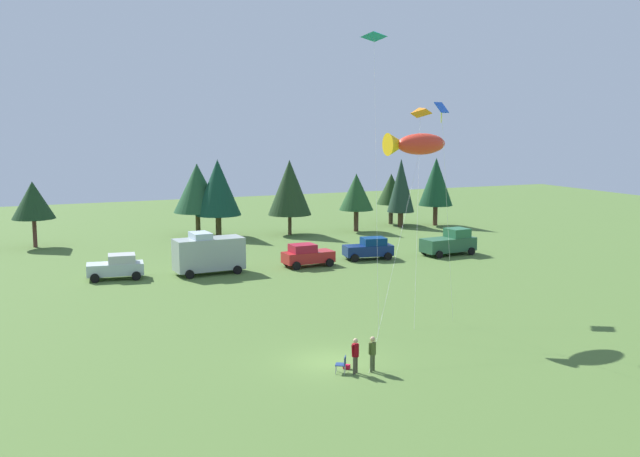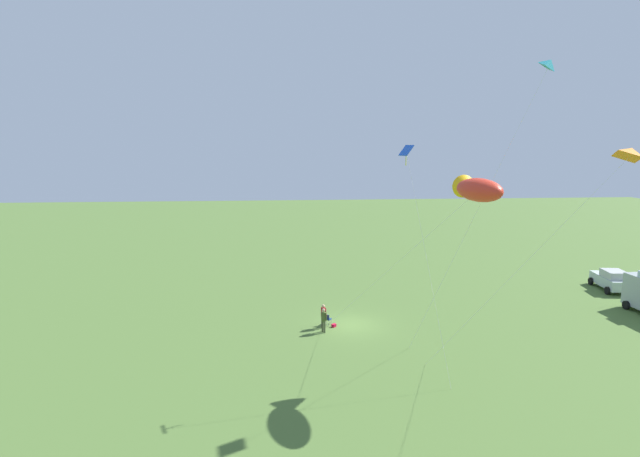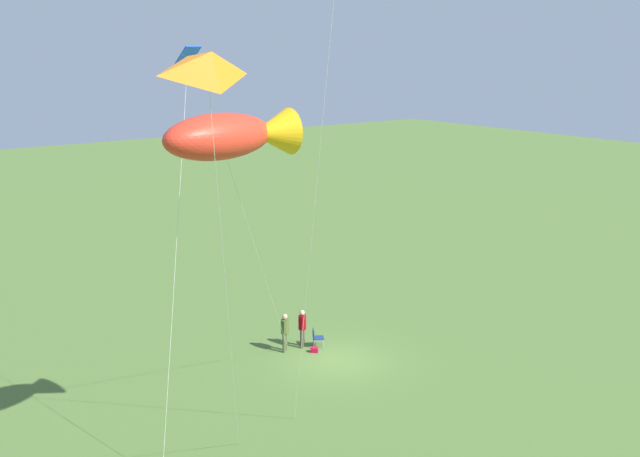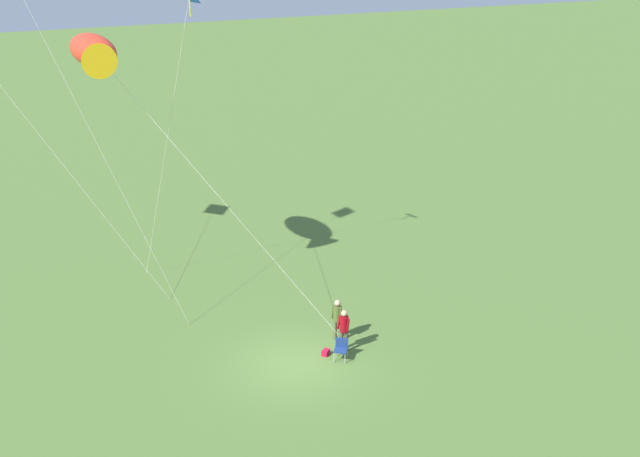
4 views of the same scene
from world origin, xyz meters
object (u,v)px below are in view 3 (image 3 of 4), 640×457
at_px(kite_delta_orange, 212,67).
at_px(kite_diamond_blue, 187,77).
at_px(folding_chair, 316,336).
at_px(person_kite_flyer, 285,330).
at_px(kite_large_fish, 233,136).
at_px(backpack_on_grass, 314,350).
at_px(person_spectator, 302,326).

distance_m(kite_delta_orange, kite_diamond_blue, 10.52).
bearing_deg(folding_chair, person_kite_flyer, -163.10).
height_order(person_kite_flyer, kite_diamond_blue, kite_diamond_blue).
relative_size(kite_large_fish, kite_delta_orange, 0.86).
bearing_deg(folding_chair, kite_delta_orange, -100.47).
bearing_deg(person_kite_flyer, kite_delta_orange, -72.37).
height_order(folding_chair, backpack_on_grass, folding_chair).
relative_size(kite_delta_orange, kite_diamond_blue, 1.01).
bearing_deg(kite_large_fish, person_kite_flyer, -131.26).
bearing_deg(person_spectator, kite_delta_orange, -78.88).
relative_size(person_spectator, kite_diamond_blue, 0.13).
xyz_separation_m(folding_chair, kite_delta_orange, (11.97, 13.29, 12.14)).
bearing_deg(kite_diamond_blue, folding_chair, -154.24).
bearing_deg(kite_large_fish, backpack_on_grass, -138.37).
xyz_separation_m(kite_delta_orange, kite_diamond_blue, (-4.30, -9.58, -0.54)).
xyz_separation_m(person_kite_flyer, kite_delta_orange, (10.55, 13.66, 11.60)).
height_order(folding_chair, kite_delta_orange, kite_delta_orange).
distance_m(backpack_on_grass, kite_large_fish, 14.78).
bearing_deg(backpack_on_grass, kite_large_fish, 41.63).
relative_size(backpack_on_grass, kite_large_fish, 0.03).
bearing_deg(person_spectator, kite_large_fish, -83.81).
relative_size(person_kite_flyer, person_spectator, 1.00).
bearing_deg(folding_chair, kite_diamond_blue, -122.69).
xyz_separation_m(folding_chair, person_spectator, (0.53, -0.32, 0.53)).
height_order(kite_delta_orange, kite_diamond_blue, kite_delta_orange).
relative_size(person_kite_flyer, kite_delta_orange, 0.13).
distance_m(folding_chair, kite_delta_orange, 21.61).
relative_size(person_kite_flyer, backpack_on_grass, 5.44).
bearing_deg(kite_delta_orange, person_kite_flyer, -127.68).
height_order(person_spectator, kite_large_fish, kite_large_fish).
distance_m(person_spectator, backpack_on_grass, 1.20).
xyz_separation_m(person_kite_flyer, kite_diamond_blue, (6.25, 4.07, 11.06)).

